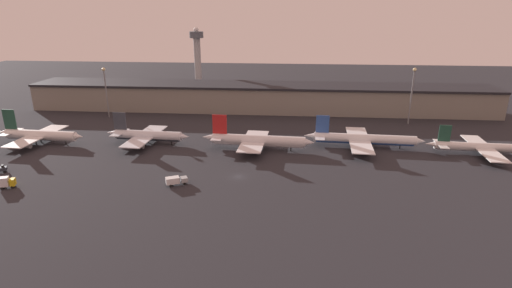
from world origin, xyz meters
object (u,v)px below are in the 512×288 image
object	(u,v)px
airplane_0	(40,135)
service_vehicle_1	(6,182)
airplane_1	(147,135)
airplane_4	(488,147)
airplane_3	(363,139)
control_tower	(197,56)
service_vehicle_0	(176,180)
airplane_2	(257,141)

from	to	relation	value
airplane_0	service_vehicle_1	size ratio (longest dim) A/B	7.70
airplane_1	airplane_4	size ratio (longest dim) A/B	0.77
airplane_3	control_tower	xyz separation A→B (m)	(-92.70, 103.40, 21.89)
airplane_3	service_vehicle_0	bearing A→B (deg)	-143.76
airplane_1	service_vehicle_0	bearing A→B (deg)	-56.40
service_vehicle_1	airplane_2	bearing A→B (deg)	10.10
airplane_1	airplane_2	xyz separation A→B (m)	(47.70, -3.71, 0.25)
airplane_0	airplane_3	xyz separation A→B (m)	(137.57, 6.62, -0.12)
airplane_0	airplane_2	size ratio (longest dim) A/B	0.85
airplane_2	service_vehicle_1	world-z (taller)	airplane_2
airplane_0	service_vehicle_0	bearing A→B (deg)	-24.66
airplane_1	service_vehicle_1	distance (m)	56.49
airplane_3	control_tower	world-z (taller)	control_tower
airplane_2	control_tower	bearing A→B (deg)	117.28
airplane_1	airplane_4	xyz separation A→B (m)	(139.34, -1.90, -0.62)
airplane_0	service_vehicle_0	distance (m)	79.30
service_vehicle_0	control_tower	world-z (taller)	control_tower
service_vehicle_0	airplane_0	bearing A→B (deg)	126.27
airplane_2	service_vehicle_1	xyz separation A→B (m)	(-77.71, -44.13, -1.77)
airplane_1	airplane_3	distance (m)	91.47
airplane_4	control_tower	bearing A→B (deg)	145.71
airplane_2	service_vehicle_0	xyz separation A→B (m)	(-23.81, -37.15, -2.18)
control_tower	airplane_1	bearing A→B (deg)	-89.31
airplane_2	service_vehicle_1	bearing A→B (deg)	-147.12
airplane_4	airplane_2	bearing A→B (deg)	-175.58
airplane_1	airplane_4	bearing A→B (deg)	2.51
airplane_0	airplane_4	size ratio (longest dim) A/B	0.83
service_vehicle_1	airplane_0	bearing A→B (deg)	90.59
airplane_0	airplane_4	distance (m)	185.49
airplane_1	airplane_2	size ratio (longest dim) A/B	0.80
airplane_4	airplane_0	bearing A→B (deg)	-176.15
control_tower	service_vehicle_1	bearing A→B (deg)	-100.56
airplane_1	service_vehicle_0	distance (m)	47.36
airplane_1	service_vehicle_1	size ratio (longest dim) A/B	7.17
service_vehicle_1	airplane_4	bearing A→B (deg)	-4.32
airplane_3	service_vehicle_1	xyz separation A→B (m)	(-121.43, -50.76, -1.46)
airplane_0	service_vehicle_1	distance (m)	47.02
airplane_0	service_vehicle_1	world-z (taller)	airplane_0
airplane_0	control_tower	bearing A→B (deg)	71.11
airplane_4	service_vehicle_0	bearing A→B (deg)	-158.06
airplane_2	service_vehicle_0	bearing A→B (deg)	-119.37
airplane_0	airplane_2	bearing A→B (deg)	3.29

